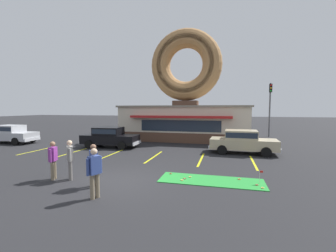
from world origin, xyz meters
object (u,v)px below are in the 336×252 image
at_px(car_champagne, 242,141).
at_px(traffic_light_pole, 270,103).
at_px(car_silver, 11,133).
at_px(pedestrian_clipboard_woman, 94,171).
at_px(pedestrian_leather_jacket_man, 70,158).
at_px(putting_flag_pin, 261,174).
at_px(golf_ball, 184,178).
at_px(trash_bin, 248,139).
at_px(car_black, 110,136).
at_px(pedestrian_hooded_kid, 53,158).
at_px(pedestrian_blue_sweater_man, 94,163).

bearing_deg(car_champagne, traffic_light_pole, 71.05).
height_order(car_silver, pedestrian_clipboard_woman, pedestrian_clipboard_woman).
xyz_separation_m(car_silver, pedestrian_clipboard_woman, (14.19, -9.13, 0.10)).
relative_size(pedestrian_leather_jacket_man, pedestrian_clipboard_woman, 0.99).
xyz_separation_m(putting_flag_pin, traffic_light_pole, (3.20, 16.58, 3.27)).
relative_size(car_silver, car_champagne, 0.99).
xyz_separation_m(putting_flag_pin, pedestrian_leather_jacket_man, (-7.92, -1.39, 0.52)).
bearing_deg(car_silver, pedestrian_leather_jacket_man, -32.25).
height_order(golf_ball, traffic_light_pole, traffic_light_pole).
distance_m(pedestrian_leather_jacket_man, pedestrian_clipboard_woman, 2.66).
bearing_deg(pedestrian_clipboard_woman, trash_bin, 64.95).
bearing_deg(trash_bin, putting_flag_pin, -92.65).
bearing_deg(trash_bin, car_black, -159.98).
relative_size(golf_ball, car_silver, 0.01).
height_order(car_silver, pedestrian_hooded_kid, pedestrian_hooded_kid).
height_order(pedestrian_blue_sweater_man, traffic_light_pole, traffic_light_pole).
distance_m(pedestrian_blue_sweater_man, trash_bin, 14.12).
bearing_deg(traffic_light_pole, pedestrian_clipboard_woman, -114.62).
distance_m(car_black, trash_bin, 11.53).
xyz_separation_m(putting_flag_pin, pedestrian_blue_sweater_man, (-6.43, -1.91, 0.51)).
relative_size(putting_flag_pin, trash_bin, 0.56).
relative_size(putting_flag_pin, car_black, 0.12).
relative_size(putting_flag_pin, pedestrian_blue_sweater_man, 0.32).
bearing_deg(trash_bin, car_champagne, -100.84).
distance_m(car_black, car_silver, 9.60).
bearing_deg(golf_ball, pedestrian_leather_jacket_man, -165.63).
height_order(car_black, pedestrian_leather_jacket_man, pedestrian_leather_jacket_man).
distance_m(golf_ball, traffic_light_pole, 18.27).
relative_size(car_black, pedestrian_leather_jacket_man, 2.67).
relative_size(golf_ball, traffic_light_pole, 0.01).
bearing_deg(pedestrian_hooded_kid, golf_ball, 13.84).
distance_m(golf_ball, pedestrian_blue_sweater_man, 3.85).
relative_size(putting_flag_pin, car_champagne, 0.12).
distance_m(putting_flag_pin, car_black, 12.20).
bearing_deg(traffic_light_pole, golf_ball, -110.67).
bearing_deg(car_champagne, pedestrian_clipboard_woman, -120.18).
relative_size(car_silver, traffic_light_pole, 0.79).
relative_size(car_black, trash_bin, 4.73).
relative_size(car_silver, pedestrian_hooded_kid, 2.74).
relative_size(pedestrian_hooded_kid, pedestrian_clipboard_woman, 0.96).
bearing_deg(pedestrian_clipboard_woman, pedestrian_leather_jacket_man, 144.64).
bearing_deg(car_silver, trash_bin, 11.62).
relative_size(car_black, pedestrian_hooded_kid, 2.76).
xyz_separation_m(trash_bin, traffic_light_pole, (2.72, 6.19, 3.21)).
height_order(putting_flag_pin, car_silver, car_silver).
distance_m(car_champagne, pedestrian_leather_jacket_man, 10.99).
bearing_deg(pedestrian_hooded_kid, car_silver, 145.59).
height_order(pedestrian_clipboard_woman, trash_bin, pedestrian_clipboard_woman).
distance_m(pedestrian_hooded_kid, pedestrian_leather_jacket_man, 0.76).
height_order(pedestrian_clipboard_woman, traffic_light_pole, traffic_light_pole).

